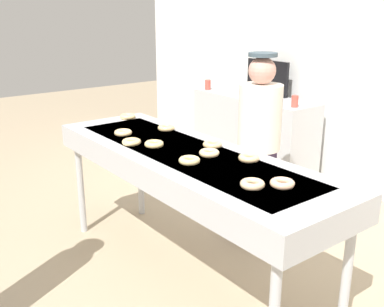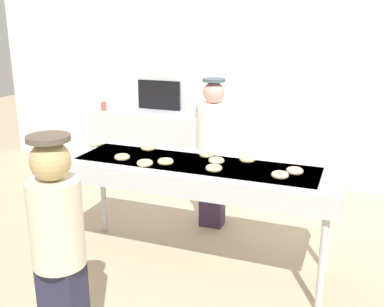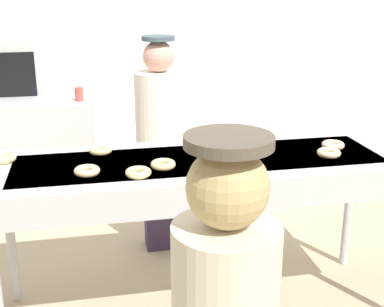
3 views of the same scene
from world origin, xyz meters
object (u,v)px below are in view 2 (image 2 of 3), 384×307
worker_baker (213,145)px  paper_cup_0 (198,113)px  plain_donut_3 (295,171)px  customer_waiting (59,253)px  plain_donut_5 (207,154)px  plain_donut_2 (145,163)px  fryer_conveyor (195,173)px  plain_donut_0 (165,162)px  plain_donut_9 (247,159)px  plain_donut_1 (96,143)px  plain_donut_8 (280,175)px  plain_donut_6 (216,161)px  plain_donut_10 (148,148)px  plain_donut_7 (122,157)px  plain_donut_4 (214,168)px  menu_display (159,95)px  paper_cup_1 (104,106)px  prep_counter (154,145)px

worker_baker → paper_cup_0: (-0.56, 1.08, 0.08)m
plain_donut_3 → customer_waiting: size_ratio=0.09×
paper_cup_0 → plain_donut_5: bearing=-67.6°
plain_donut_2 → plain_donut_5: size_ratio=1.00×
fryer_conveyor → plain_donut_0: (-0.22, -0.11, 0.11)m
plain_donut_9 → customer_waiting: size_ratio=0.09×
worker_baker → plain_donut_9: bearing=120.1°
fryer_conveyor → plain_donut_9: bearing=26.8°
plain_donut_1 → plain_donut_5: (1.10, 0.04, 0.00)m
plain_donut_3 → plain_donut_8: size_ratio=1.00×
plain_donut_3 → worker_baker: size_ratio=0.09×
worker_baker → customer_waiting: bearing=77.0°
plain_donut_8 → plain_donut_9: (-0.33, 0.30, 0.00)m
worker_baker → plain_donut_6: bearing=100.8°
plain_donut_10 → worker_baker: bearing=54.5°
fryer_conveyor → plain_donut_7: plain_donut_7 is taller
plain_donut_2 → worker_baker: worker_baker is taller
plain_donut_0 → plain_donut_4: size_ratio=1.00×
plain_donut_1 → plain_donut_3: size_ratio=1.00×
plain_donut_2 → menu_display: 2.61m
plain_donut_8 → paper_cup_0: (-1.40, 2.00, -0.01)m
plain_donut_5 → paper_cup_1: 2.64m
plain_donut_6 → plain_donut_8: 0.59m
plain_donut_9 → plain_donut_5: bearing=178.9°
prep_counter → plain_donut_8: bearing=-45.3°
plain_donut_2 → plain_donut_8: 1.10m
plain_donut_4 → fryer_conveyor: bearing=148.6°
plain_donut_0 → paper_cup_0: 2.06m
prep_counter → paper_cup_0: paper_cup_0 is taller
plain_donut_8 → menu_display: size_ratio=0.22×
plain_donut_6 → customer_waiting: customer_waiting is taller
plain_donut_3 → worker_baker: (-0.93, 0.78, -0.09)m
plain_donut_5 → paper_cup_0: paper_cup_0 is taller
fryer_conveyor → prep_counter: 2.45m
plain_donut_4 → paper_cup_0: paper_cup_0 is taller
plain_donut_0 → menu_display: menu_display is taller
plain_donut_3 → plain_donut_0: bearing=-172.1°
plain_donut_9 → plain_donut_8: bearing=-42.1°
plain_donut_9 → paper_cup_1: paper_cup_1 is taller
plain_donut_10 → plain_donut_1: bearing=-175.3°
plain_donut_0 → plain_donut_10: size_ratio=1.00×
plain_donut_3 → plain_donut_8: (-0.09, -0.14, 0.00)m
plain_donut_4 → plain_donut_10: size_ratio=1.00×
plain_donut_3 → prep_counter: 2.98m
plain_donut_7 → prep_counter: (-0.73, 2.13, -0.52)m
fryer_conveyor → paper_cup_0: paper_cup_0 is taller
plain_donut_7 → worker_baker: (0.51, 0.95, -0.09)m
plain_donut_5 → plain_donut_9: bearing=-1.1°
prep_counter → paper_cup_1: paper_cup_1 is taller
fryer_conveyor → prep_counter: (-1.35, 2.00, -0.42)m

